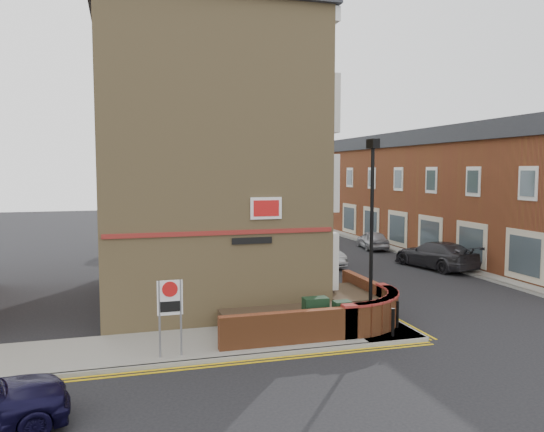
{
  "coord_description": "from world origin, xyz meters",
  "views": [
    {
      "loc": [
        -6.26,
        -14.46,
        5.43
      ],
      "look_at": [
        -0.99,
        4.0,
        3.75
      ],
      "focal_mm": 35.0,
      "sensor_mm": 36.0,
      "label": 1
    }
  ],
  "objects_px": {
    "zone_sign": "(170,304)",
    "silver_car_near": "(320,253)",
    "utility_cabinet_large": "(315,316)",
    "lamppost": "(372,234)"
  },
  "relations": [
    {
      "from": "zone_sign",
      "to": "silver_car_near",
      "type": "height_order",
      "value": "zone_sign"
    },
    {
      "from": "utility_cabinet_large",
      "to": "silver_car_near",
      "type": "xyz_separation_m",
      "value": [
        4.86,
        12.19,
        -0.04
      ]
    },
    {
      "from": "utility_cabinet_large",
      "to": "zone_sign",
      "type": "xyz_separation_m",
      "value": [
        -4.7,
        -0.8,
        0.92
      ]
    },
    {
      "from": "utility_cabinet_large",
      "to": "zone_sign",
      "type": "relative_size",
      "value": 0.55
    },
    {
      "from": "lamppost",
      "to": "silver_car_near",
      "type": "relative_size",
      "value": 1.53
    },
    {
      "from": "zone_sign",
      "to": "silver_car_near",
      "type": "xyz_separation_m",
      "value": [
        9.56,
        12.99,
        -0.97
      ]
    },
    {
      "from": "utility_cabinet_large",
      "to": "silver_car_near",
      "type": "bearing_deg",
      "value": 68.25
    },
    {
      "from": "utility_cabinet_large",
      "to": "zone_sign",
      "type": "height_order",
      "value": "zone_sign"
    },
    {
      "from": "silver_car_near",
      "to": "lamppost",
      "type": "bearing_deg",
      "value": -107.51
    },
    {
      "from": "lamppost",
      "to": "utility_cabinet_large",
      "type": "height_order",
      "value": "lamppost"
    }
  ]
}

